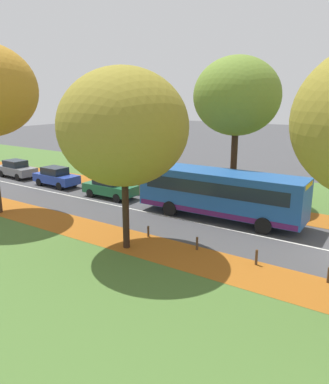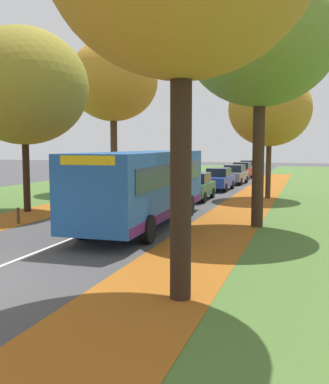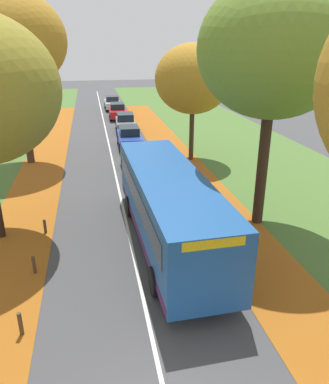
{
  "view_description": "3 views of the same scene",
  "coord_description": "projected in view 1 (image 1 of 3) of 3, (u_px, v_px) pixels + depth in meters",
  "views": [
    {
      "loc": [
        -18.91,
        -1.18,
        7.52
      ],
      "look_at": [
        0.03,
        11.6,
        1.57
      ],
      "focal_mm": 35.0,
      "sensor_mm": 36.0,
      "label": 1
    },
    {
      "loc": [
        7.82,
        -8.43,
        3.22
      ],
      "look_at": [
        2.26,
        8.82,
        1.35
      ],
      "focal_mm": 42.0,
      "sensor_mm": 36.0,
      "label": 2
    },
    {
      "loc": [
        -1.22,
        -4.79,
        7.67
      ],
      "look_at": [
        1.41,
        8.66,
        2.16
      ],
      "focal_mm": 35.0,
      "sensor_mm": 36.0,
      "label": 3
    }
  ],
  "objects": [
    {
      "name": "leaf_litter_left",
      "position": [
        85.0,
        229.0,
        21.59
      ],
      "size": [
        2.8,
        60.0,
        0.0
      ],
      "primitive_type": "cube",
      "color": "#9E5619",
      "rests_on": "grass_verge_left"
    },
    {
      "name": "grass_verge_right",
      "position": [
        145.0,
        176.0,
        35.91
      ],
      "size": [
        12.0,
        90.0,
        0.01
      ],
      "primitive_type": "cube",
      "color": "#476B2D",
      "rests_on": "ground"
    },
    {
      "name": "leaf_litter_right",
      "position": [
        172.0,
        195.0,
        28.97
      ],
      "size": [
        2.8,
        60.0,
        0.0
      ],
      "primitive_type": "cube",
      "color": "#9E5619",
      "rests_on": "grass_verge_right"
    },
    {
      "name": "road_centre_line",
      "position": [
        73.0,
        196.0,
        28.53
      ],
      "size": [
        0.12,
        80.0,
        0.01
      ],
      "primitive_type": "cube",
      "color": "silver",
      "rests_on": "ground"
    },
    {
      "name": "tree_left_near",
      "position": [
        123.0,
        127.0,
        17.5
      ],
      "size": [
        6.18,
        6.18,
        8.83
      ],
      "color": "black",
      "rests_on": "ground"
    },
    {
      "name": "tree_right_near",
      "position": [
        237.0,
        96.0,
        25.74
      ],
      "size": [
        6.01,
        6.01,
        10.14
      ],
      "color": "#382619",
      "rests_on": "ground"
    },
    {
      "name": "tree_right_mid",
      "position": [
        121.0,
        121.0,
        31.36
      ],
      "size": [
        4.98,
        4.98,
        7.67
      ],
      "color": "#422D1E",
      "rests_on": "ground"
    },
    {
      "name": "bollard_second",
      "position": [
        329.0,
        275.0,
        15.36
      ],
      "size": [
        0.12,
        0.12,
        0.68
      ],
      "primitive_type": "cylinder",
      "color": "#4C3823",
      "rests_on": "ground"
    },
    {
      "name": "bollard_third",
      "position": [
        256.0,
        257.0,
        16.98
      ],
      "size": [
        0.12,
        0.12,
        0.74
      ],
      "primitive_type": "cylinder",
      "color": "#4C3823",
      "rests_on": "ground"
    },
    {
      "name": "bollard_fourth",
      "position": [
        197.0,
        243.0,
        18.64
      ],
      "size": [
        0.12,
        0.12,
        0.68
      ],
      "primitive_type": "cylinder",
      "color": "#4C3823",
      "rests_on": "ground"
    },
    {
      "name": "bollard_fifth",
      "position": [
        148.0,
        231.0,
        20.37
      ],
      "size": [
        0.12,
        0.12,
        0.61
      ],
      "primitive_type": "cylinder",
      "color": "#4C3823",
      "rests_on": "ground"
    },
    {
      "name": "bus",
      "position": [
        220.0,
        192.0,
        23.09
      ],
      "size": [
        2.88,
        10.47,
        2.98
      ],
      "color": "#1E5199",
      "rests_on": "ground"
    },
    {
      "name": "car_green_lead",
      "position": [
        110.0,
        187.0,
        28.09
      ],
      "size": [
        1.84,
        4.23,
        1.62
      ],
      "color": "#1E6038",
      "rests_on": "ground"
    },
    {
      "name": "car_blue_following",
      "position": [
        56.0,
        177.0,
        31.6
      ],
      "size": [
        1.85,
        4.24,
        1.62
      ],
      "color": "#233D9E",
      "rests_on": "ground"
    },
    {
      "name": "car_grey_third_in_line",
      "position": [
        17.0,
        169.0,
        34.93
      ],
      "size": [
        1.93,
        4.27,
        1.62
      ],
      "color": "slate",
      "rests_on": "ground"
    }
  ]
}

